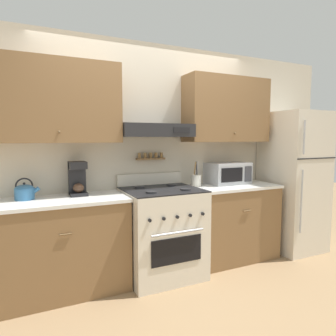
% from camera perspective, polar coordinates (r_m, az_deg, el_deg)
% --- Properties ---
extents(ground_plane, '(16.00, 16.00, 0.00)m').
position_cam_1_polar(ground_plane, '(3.27, 0.72, -21.21)').
color(ground_plane, '#937551').
extents(wall_back, '(5.20, 0.46, 2.55)m').
position_cam_1_polar(wall_back, '(3.42, -3.79, 5.57)').
color(wall_back, beige).
rests_on(wall_back, ground_plane).
extents(counter_left, '(1.22, 0.61, 0.91)m').
position_cam_1_polar(counter_left, '(3.12, -19.44, -13.77)').
color(counter_left, brown).
rests_on(counter_left, ground_plane).
extents(counter_right, '(1.11, 0.61, 0.91)m').
position_cam_1_polar(counter_right, '(3.82, 11.81, -9.94)').
color(counter_right, brown).
rests_on(counter_right, ground_plane).
extents(stove_range, '(0.79, 0.74, 1.08)m').
position_cam_1_polar(stove_range, '(3.29, -1.15, -12.04)').
color(stove_range, beige).
rests_on(stove_range, ground_plane).
extents(refrigerator, '(0.66, 0.72, 1.82)m').
position_cam_1_polar(refrigerator, '(4.33, 22.71, -2.34)').
color(refrigerator, beige).
rests_on(refrigerator, ground_plane).
extents(tea_kettle, '(0.22, 0.17, 0.20)m').
position_cam_1_polar(tea_kettle, '(3.08, -25.62, -4.04)').
color(tea_kettle, teal).
rests_on(tea_kettle, counter_left).
extents(coffee_maker, '(0.16, 0.20, 0.34)m').
position_cam_1_polar(coffee_maker, '(3.13, -16.86, -1.86)').
color(coffee_maker, black).
rests_on(coffee_maker, counter_left).
extents(microwave, '(0.51, 0.37, 0.26)m').
position_cam_1_polar(microwave, '(3.82, 11.20, -0.95)').
color(microwave, '#ADAFB5').
rests_on(microwave, counter_right).
extents(utensil_crock, '(0.12, 0.12, 0.29)m').
position_cam_1_polar(utensil_crock, '(3.56, 5.37, -2.26)').
color(utensil_crock, silver).
rests_on(utensil_crock, counter_right).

